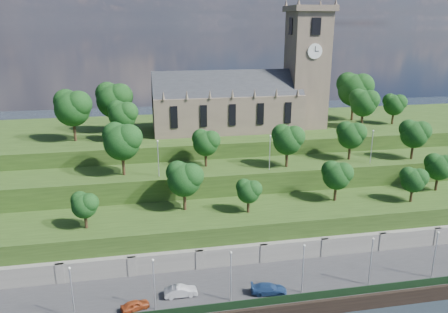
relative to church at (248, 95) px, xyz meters
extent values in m
cube|color=#2D2D30|center=(-0.79, -39.98, -21.52)|extent=(160.00, 12.00, 2.00)
cube|color=black|center=(-0.79, -46.03, -21.42)|extent=(160.00, 0.50, 2.20)
cube|color=black|center=(-0.79, -45.38, -19.92)|extent=(160.00, 0.10, 1.20)
cube|color=slate|center=(-0.79, -33.98, -20.02)|extent=(160.00, 2.00, 5.00)
cube|color=slate|center=(-35.79, -34.78, -20.02)|extent=(1.20, 0.60, 5.00)
cube|color=slate|center=(-25.79, -34.78, -20.02)|extent=(1.20, 0.60, 5.00)
cube|color=slate|center=(-15.79, -34.78, -20.02)|extent=(1.20, 0.60, 5.00)
cube|color=slate|center=(-5.79, -34.78, -20.02)|extent=(1.20, 0.60, 5.00)
cube|color=slate|center=(4.21, -34.78, -20.02)|extent=(1.20, 0.60, 5.00)
cube|color=slate|center=(14.21, -34.78, -20.02)|extent=(1.20, 0.60, 5.00)
cube|color=slate|center=(24.21, -34.78, -20.02)|extent=(1.20, 0.60, 5.00)
cube|color=#254015|center=(-0.79, -27.98, -18.52)|extent=(160.00, 12.00, 8.00)
cube|color=#254015|center=(-0.79, -16.98, -16.52)|extent=(160.00, 10.00, 12.00)
cube|color=#254015|center=(-0.79, 4.02, -15.02)|extent=(160.00, 32.00, 15.00)
cube|color=brown|center=(-4.79, 0.02, -3.52)|extent=(32.00, 12.00, 8.00)
cube|color=#222429|center=(-4.79, 0.02, 0.48)|extent=(32.00, 10.18, 10.18)
cone|color=brown|center=(-18.79, -5.98, 1.38)|extent=(0.70, 0.70, 1.80)
cone|color=brown|center=(-14.12, -5.98, 1.38)|extent=(0.70, 0.70, 1.80)
cone|color=brown|center=(-9.46, -5.98, 1.38)|extent=(0.70, 0.70, 1.80)
cone|color=brown|center=(-4.79, -5.98, 1.38)|extent=(0.70, 0.70, 1.80)
cone|color=brown|center=(-0.12, -5.98, 1.38)|extent=(0.70, 0.70, 1.80)
cone|color=brown|center=(4.54, -5.98, 1.38)|extent=(0.70, 0.70, 1.80)
cone|color=brown|center=(9.21, -5.98, 1.38)|extent=(0.70, 0.70, 1.80)
cube|color=black|center=(-16.79, -6.06, -3.02)|extent=(1.40, 0.25, 4.50)
cube|color=black|center=(-10.79, -6.06, -3.02)|extent=(1.40, 0.25, 4.50)
cube|color=black|center=(-4.79, -6.06, -3.02)|extent=(1.40, 0.25, 4.50)
cube|color=black|center=(1.21, -6.06, -3.02)|extent=(1.40, 0.25, 4.50)
cube|color=black|center=(7.21, -6.06, -3.02)|extent=(1.40, 0.25, 4.50)
cube|color=brown|center=(13.21, 0.02, 4.98)|extent=(8.00, 8.00, 25.00)
cube|color=brown|center=(13.21, 0.02, 18.08)|extent=(9.20, 9.20, 1.20)
cone|color=brown|center=(9.21, -3.98, 19.28)|extent=(0.80, 0.80, 1.60)
cone|color=brown|center=(9.21, 4.02, 19.28)|extent=(0.80, 0.80, 1.60)
cone|color=brown|center=(17.21, -3.98, 19.28)|extent=(0.80, 0.80, 1.60)
cone|color=brown|center=(17.21, 4.02, 19.28)|extent=(0.80, 0.80, 1.60)
cube|color=black|center=(13.21, -4.06, 14.48)|extent=(2.00, 0.25, 3.50)
cube|color=black|center=(13.21, 4.10, 14.48)|extent=(2.00, 0.25, 3.50)
cube|color=black|center=(9.13, 0.02, 14.48)|extent=(0.25, 2.00, 3.50)
cube|color=black|center=(17.29, 0.02, 14.48)|extent=(0.25, 2.00, 3.50)
cylinder|color=white|center=(13.21, -4.10, 9.48)|extent=(3.20, 0.30, 3.20)
cylinder|color=white|center=(17.33, 0.02, 9.48)|extent=(0.30, 3.20, 3.20)
cube|color=black|center=(13.21, -4.28, 9.98)|extent=(0.12, 0.05, 1.10)
cube|color=black|center=(13.61, -4.28, 9.48)|extent=(0.80, 0.05, 0.12)
cylinder|color=black|center=(-32.28, -29.98, -13.29)|extent=(0.47, 0.47, 2.47)
sphere|color=#0E3310|center=(-32.28, -29.98, -10.91)|extent=(3.84, 3.84, 3.84)
sphere|color=#0E3310|center=(-31.51, -30.37, -10.33)|extent=(2.88, 2.88, 2.88)
sphere|color=#0E3310|center=(-32.95, -29.51, -10.14)|extent=(2.68, 2.68, 2.68)
cylinder|color=black|center=(-16.96, -25.98, -12.74)|extent=(0.52, 0.52, 3.56)
sphere|color=#0E3310|center=(-16.96, -25.98, -9.29)|extent=(5.54, 5.54, 5.54)
sphere|color=#0E3310|center=(-15.86, -26.54, -8.46)|extent=(4.16, 4.16, 4.16)
sphere|color=#0E3310|center=(-17.93, -25.29, -8.19)|extent=(3.88, 3.88, 3.88)
cylinder|color=black|center=(-6.90, -28.98, -13.30)|extent=(0.47, 0.47, 2.43)
sphere|color=#0E3310|center=(-6.90, -28.98, -10.95)|extent=(3.79, 3.79, 3.79)
sphere|color=#0E3310|center=(-6.15, -29.36, -10.38)|extent=(2.84, 2.84, 2.84)
sphere|color=#0E3310|center=(-7.57, -28.51, -10.20)|extent=(2.65, 2.65, 2.65)
cylinder|color=black|center=(9.14, -26.98, -12.99)|extent=(0.50, 0.50, 3.06)
sphere|color=#0E3310|center=(9.14, -26.98, -10.04)|extent=(4.76, 4.76, 4.76)
sphere|color=#0E3310|center=(10.09, -27.46, -9.32)|extent=(3.57, 3.57, 3.57)
sphere|color=#0E3310|center=(8.31, -26.39, -9.08)|extent=(3.33, 3.33, 3.33)
cylinder|color=black|center=(21.81, -29.98, -13.19)|extent=(0.48, 0.48, 2.66)
sphere|color=#0E3310|center=(21.81, -29.98, -10.61)|extent=(4.14, 4.14, 4.14)
sphere|color=#0E3310|center=(22.64, -30.40, -9.99)|extent=(3.11, 3.11, 3.11)
sphere|color=#0E3310|center=(21.09, -29.47, -9.78)|extent=(2.90, 2.90, 2.90)
cylinder|color=black|center=(29.53, -25.98, -13.01)|extent=(0.49, 0.49, 3.03)
sphere|color=#0E3310|center=(29.53, -25.98, -10.08)|extent=(4.71, 4.71, 4.71)
sphere|color=#0E3310|center=(30.48, -26.46, -9.37)|extent=(3.53, 3.53, 3.53)
sphere|color=#0E3310|center=(28.71, -25.40, -9.14)|extent=(3.30, 3.30, 3.30)
cylinder|color=black|center=(-26.80, -17.98, -8.50)|extent=(0.54, 0.54, 4.04)
sphere|color=#0E3310|center=(-26.80, -17.98, -4.60)|extent=(6.28, 6.28, 6.28)
sphere|color=#0E3310|center=(-25.55, -18.61, -3.65)|extent=(4.71, 4.71, 4.71)
sphere|color=#0E3310|center=(-27.90, -17.20, -3.34)|extent=(4.40, 4.40, 4.40)
cylinder|color=black|center=(-11.89, -15.98, -9.01)|extent=(0.49, 0.49, 3.03)
sphere|color=#0E3310|center=(-11.89, -15.98, -6.08)|extent=(4.71, 4.71, 4.71)
sphere|color=#0E3310|center=(-10.95, -16.46, -5.37)|extent=(3.53, 3.53, 3.53)
sphere|color=#0E3310|center=(-12.72, -15.40, -5.14)|extent=(3.30, 3.30, 3.30)
cylinder|color=black|center=(2.83, -18.98, -8.80)|extent=(0.51, 0.51, 3.45)
sphere|color=#0E3310|center=(2.83, -18.98, -5.46)|extent=(5.36, 5.36, 5.36)
sphere|color=#0E3310|center=(3.90, -19.52, -4.66)|extent=(4.02, 4.02, 4.02)
sphere|color=#0E3310|center=(1.89, -18.31, -4.39)|extent=(3.76, 3.76, 3.76)
cylinder|color=black|center=(16.33, -16.98, -8.89)|extent=(0.50, 0.50, 3.26)
sphere|color=#0E3310|center=(16.33, -16.98, -5.75)|extent=(5.06, 5.06, 5.06)
sphere|color=#0E3310|center=(17.34, -17.49, -4.99)|extent=(3.80, 3.80, 3.80)
sphere|color=#0E3310|center=(15.44, -16.35, -4.73)|extent=(3.54, 3.54, 3.54)
cylinder|color=black|center=(28.57, -18.98, -8.84)|extent=(0.51, 0.51, 3.37)
sphere|color=#0E3310|center=(28.57, -18.98, -5.58)|extent=(5.24, 5.24, 5.24)
sphere|color=#0E3310|center=(29.62, -19.51, -4.80)|extent=(3.93, 3.93, 3.93)
sphere|color=#0E3310|center=(27.65, -18.33, -4.53)|extent=(3.67, 3.67, 3.67)
cylinder|color=black|center=(-36.51, -3.98, -5.30)|extent=(0.56, 0.56, 4.44)
sphere|color=#0E3310|center=(-36.51, -3.98, -1.00)|extent=(6.91, 6.91, 6.91)
sphere|color=#0E3310|center=(-35.13, -4.68, 0.03)|extent=(5.18, 5.18, 5.18)
sphere|color=#0E3310|center=(-37.72, -3.12, 0.38)|extent=(4.84, 4.84, 4.84)
cylinder|color=black|center=(-28.88, 2.02, -5.20)|extent=(0.57, 0.57, 4.64)
sphere|color=#0E3310|center=(-28.88, 2.02, -0.72)|extent=(7.21, 7.21, 7.21)
sphere|color=#0E3310|center=(-27.44, 1.29, 0.36)|extent=(5.41, 5.41, 5.41)
sphere|color=#0E3310|center=(-30.14, 2.92, 0.72)|extent=(5.05, 5.05, 5.05)
cylinder|color=black|center=(-26.92, -5.98, -5.77)|extent=(0.52, 0.52, 3.51)
sphere|color=#0E3310|center=(-26.92, -5.98, -2.38)|extent=(5.45, 5.45, 5.45)
sphere|color=#0E3310|center=(-25.83, -6.53, -1.56)|extent=(4.09, 4.09, 4.09)
sphere|color=#0E3310|center=(-27.87, -5.30, -1.29)|extent=(3.82, 3.82, 3.82)
cylinder|color=black|center=(25.47, -3.98, -5.64)|extent=(0.53, 0.53, 3.76)
sphere|color=#0E3310|center=(25.47, -3.98, -2.01)|extent=(5.85, 5.85, 5.85)
sphere|color=#0E3310|center=(26.64, -4.57, -1.13)|extent=(4.39, 4.39, 4.39)
sphere|color=#0E3310|center=(24.45, -3.25, -0.84)|extent=(4.09, 4.09, 4.09)
cylinder|color=black|center=(27.10, 4.02, -5.05)|extent=(0.58, 0.58, 4.95)
sphere|color=#0E3310|center=(27.10, 4.02, -0.26)|extent=(7.70, 7.70, 7.70)
sphere|color=#0E3310|center=(28.64, 3.25, 0.89)|extent=(5.77, 5.77, 5.77)
sphere|color=#0E3310|center=(25.75, 4.98, 1.28)|extent=(5.39, 5.39, 5.39)
cylinder|color=black|center=(34.29, -1.98, -5.99)|extent=(0.50, 0.50, 3.07)
sphere|color=#0E3310|center=(34.29, -1.98, -3.02)|extent=(4.77, 4.77, 4.77)
sphere|color=#0E3310|center=(35.24, -2.46, -2.31)|extent=(3.58, 3.58, 3.58)
sphere|color=#0E3310|center=(33.45, -1.39, -2.07)|extent=(3.34, 3.34, 3.34)
cylinder|color=#B2B2B7|center=(-32.79, -43.48, -16.98)|extent=(0.16, 0.16, 7.08)
sphere|color=silver|center=(-32.79, -43.48, -13.33)|extent=(0.36, 0.36, 0.36)
cylinder|color=#B2B2B7|center=(-22.79, -43.48, -16.98)|extent=(0.16, 0.16, 7.08)
sphere|color=silver|center=(-22.79, -43.48, -13.33)|extent=(0.36, 0.36, 0.36)
cylinder|color=#B2B2B7|center=(-12.79, -43.48, -16.98)|extent=(0.16, 0.16, 7.08)
sphere|color=silver|center=(-12.79, -43.48, -13.33)|extent=(0.36, 0.36, 0.36)
cylinder|color=#B2B2B7|center=(-2.79, -43.48, -16.98)|extent=(0.16, 0.16, 7.08)
sphere|color=silver|center=(-2.79, -43.48, -13.33)|extent=(0.36, 0.36, 0.36)
cylinder|color=#B2B2B7|center=(7.21, -43.48, -16.98)|extent=(0.16, 0.16, 7.08)
sphere|color=silver|center=(7.21, -43.48, -13.33)|extent=(0.36, 0.36, 0.36)
cylinder|color=#B2B2B7|center=(17.21, -43.48, -16.98)|extent=(0.16, 0.16, 7.08)
sphere|color=silver|center=(17.21, -43.48, -13.33)|extent=(0.36, 0.36, 0.36)
cylinder|color=#B2B2B7|center=(-20.79, -19.98, -7.41)|extent=(0.16, 0.16, 6.23)
sphere|color=silver|center=(-20.79, -19.98, -4.17)|extent=(0.36, 0.36, 0.36)
cylinder|color=#B2B2B7|center=(-0.79, -19.98, -7.41)|extent=(0.16, 0.16, 6.23)
sphere|color=silver|center=(-0.79, -19.98, -4.17)|extent=(0.36, 0.36, 0.36)
cylinder|color=#B2B2B7|center=(19.21, -19.98, -7.41)|extent=(0.16, 0.16, 6.23)
sphere|color=silver|center=(19.21, -19.98, -4.17)|extent=(0.36, 0.36, 0.36)
imported|color=#9E3F1A|center=(-25.34, -43.00, -19.89)|extent=(4.00, 2.53, 1.27)
imported|color=#A0A0A4|center=(-19.26, -41.19, -19.78)|extent=(4.52, 1.65, 1.48)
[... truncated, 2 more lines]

